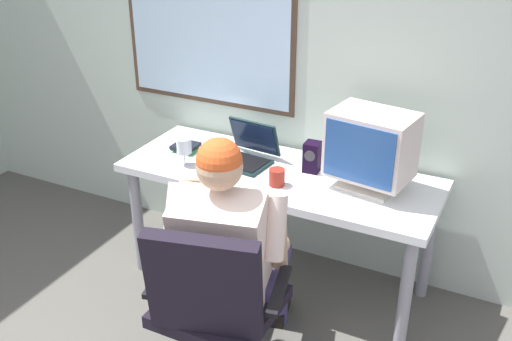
{
  "coord_description": "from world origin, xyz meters",
  "views": [
    {
      "loc": [
        1.19,
        -0.72,
        2.14
      ],
      "look_at": [
        0.07,
        1.51,
        0.92
      ],
      "focal_mm": 41.97,
      "sensor_mm": 36.0,
      "label": 1
    }
  ],
  "objects_px": {
    "desk": "(279,186)",
    "coffee_mug": "(277,177)",
    "office_chair": "(213,302)",
    "crt_monitor": "(371,146)",
    "person_seated": "(230,248)",
    "book_stack": "(185,147)",
    "wine_glass": "(184,147)",
    "desk_speaker": "(312,157)",
    "laptop": "(247,150)"
  },
  "relations": [
    {
      "from": "desk",
      "to": "coffee_mug",
      "type": "xyz_separation_m",
      "value": [
        0.05,
        -0.14,
        0.13
      ]
    },
    {
      "from": "office_chair",
      "to": "crt_monitor",
      "type": "bearing_deg",
      "value": 69.33
    },
    {
      "from": "coffee_mug",
      "to": "office_chair",
      "type": "bearing_deg",
      "value": -84.98
    },
    {
      "from": "office_chair",
      "to": "person_seated",
      "type": "relative_size",
      "value": 0.76
    },
    {
      "from": "book_stack",
      "to": "coffee_mug",
      "type": "distance_m",
      "value": 0.68
    },
    {
      "from": "wine_glass",
      "to": "book_stack",
      "type": "distance_m",
      "value": 0.21
    },
    {
      "from": "desk",
      "to": "desk_speaker",
      "type": "bearing_deg",
      "value": 31.49
    },
    {
      "from": "office_chair",
      "to": "book_stack",
      "type": "distance_m",
      "value": 1.2
    },
    {
      "from": "laptop",
      "to": "office_chair",
      "type": "bearing_deg",
      "value": -70.6
    },
    {
      "from": "desk",
      "to": "crt_monitor",
      "type": "height_order",
      "value": "crt_monitor"
    },
    {
      "from": "crt_monitor",
      "to": "wine_glass",
      "type": "bearing_deg",
      "value": -169.22
    },
    {
      "from": "desk",
      "to": "person_seated",
      "type": "relative_size",
      "value": 1.4
    },
    {
      "from": "desk",
      "to": "person_seated",
      "type": "bearing_deg",
      "value": -84.3
    },
    {
      "from": "office_chair",
      "to": "coffee_mug",
      "type": "distance_m",
      "value": 0.81
    },
    {
      "from": "coffee_mug",
      "to": "person_seated",
      "type": "bearing_deg",
      "value": -88.48
    },
    {
      "from": "laptop",
      "to": "coffee_mug",
      "type": "xyz_separation_m",
      "value": [
        0.28,
        -0.2,
        -0.01
      ]
    },
    {
      "from": "wine_glass",
      "to": "coffee_mug",
      "type": "xyz_separation_m",
      "value": [
        0.55,
        0.01,
        -0.06
      ]
    },
    {
      "from": "office_chair",
      "to": "wine_glass",
      "type": "relative_size",
      "value": 5.93
    },
    {
      "from": "crt_monitor",
      "to": "coffee_mug",
      "type": "distance_m",
      "value": 0.5
    },
    {
      "from": "person_seated",
      "to": "crt_monitor",
      "type": "distance_m",
      "value": 0.87
    },
    {
      "from": "person_seated",
      "to": "book_stack",
      "type": "height_order",
      "value": "person_seated"
    },
    {
      "from": "laptop",
      "to": "wine_glass",
      "type": "height_order",
      "value": "laptop"
    },
    {
      "from": "desk",
      "to": "coffee_mug",
      "type": "height_order",
      "value": "coffee_mug"
    },
    {
      "from": "office_chair",
      "to": "wine_glass",
      "type": "bearing_deg",
      "value": 129.01
    },
    {
      "from": "wine_glass",
      "to": "book_stack",
      "type": "bearing_deg",
      "value": 122.24
    },
    {
      "from": "laptop",
      "to": "coffee_mug",
      "type": "relative_size",
      "value": 3.65
    },
    {
      "from": "wine_glass",
      "to": "desk_speaker",
      "type": "distance_m",
      "value": 0.7
    },
    {
      "from": "wine_glass",
      "to": "office_chair",
      "type": "bearing_deg",
      "value": -50.99
    },
    {
      "from": "wine_glass",
      "to": "desk_speaker",
      "type": "relative_size",
      "value": 0.96
    },
    {
      "from": "office_chair",
      "to": "crt_monitor",
      "type": "xyz_separation_m",
      "value": [
        0.36,
        0.95,
        0.41
      ]
    },
    {
      "from": "book_stack",
      "to": "coffee_mug",
      "type": "xyz_separation_m",
      "value": [
        0.66,
        -0.15,
        0.02
      ]
    },
    {
      "from": "desk",
      "to": "office_chair",
      "type": "xyz_separation_m",
      "value": [
        0.12,
        -0.92,
        -0.09
      ]
    },
    {
      "from": "book_stack",
      "to": "office_chair",
      "type": "bearing_deg",
      "value": -52.1
    },
    {
      "from": "wine_glass",
      "to": "desk",
      "type": "bearing_deg",
      "value": 16.93
    },
    {
      "from": "desk",
      "to": "book_stack",
      "type": "relative_size",
      "value": 10.87
    },
    {
      "from": "office_chair",
      "to": "laptop",
      "type": "bearing_deg",
      "value": 109.4
    },
    {
      "from": "office_chair",
      "to": "coffee_mug",
      "type": "relative_size",
      "value": 10.49
    },
    {
      "from": "crt_monitor",
      "to": "coffee_mug",
      "type": "relative_size",
      "value": 4.89
    },
    {
      "from": "office_chair",
      "to": "book_stack",
      "type": "xyz_separation_m",
      "value": [
        -0.73,
        0.93,
        0.2
      ]
    },
    {
      "from": "person_seated",
      "to": "book_stack",
      "type": "xyz_separation_m",
      "value": [
        -0.67,
        0.68,
        0.09
      ]
    },
    {
      "from": "office_chair",
      "to": "book_stack",
      "type": "relative_size",
      "value": 5.93
    },
    {
      "from": "laptop",
      "to": "crt_monitor",
      "type": "bearing_deg",
      "value": -2.21
    },
    {
      "from": "laptop",
      "to": "wine_glass",
      "type": "xyz_separation_m",
      "value": [
        -0.28,
        -0.21,
        0.05
      ]
    },
    {
      "from": "person_seated",
      "to": "laptop",
      "type": "xyz_separation_m",
      "value": [
        -0.29,
        0.73,
        0.13
      ]
    },
    {
      "from": "wine_glass",
      "to": "crt_monitor",
      "type": "bearing_deg",
      "value": 10.78
    },
    {
      "from": "office_chair",
      "to": "desk_speaker",
      "type": "xyz_separation_m",
      "value": [
        0.03,
        1.01,
        0.26
      ]
    },
    {
      "from": "crt_monitor",
      "to": "desk_speaker",
      "type": "bearing_deg",
      "value": 169.9
    },
    {
      "from": "book_stack",
      "to": "desk",
      "type": "bearing_deg",
      "value": -1.13
    },
    {
      "from": "laptop",
      "to": "wine_glass",
      "type": "relative_size",
      "value": 2.06
    },
    {
      "from": "office_chair",
      "to": "coffee_mug",
      "type": "height_order",
      "value": "office_chair"
    }
  ]
}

